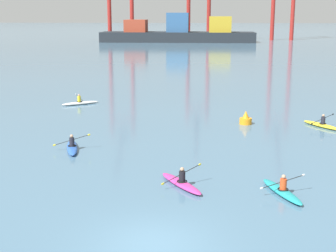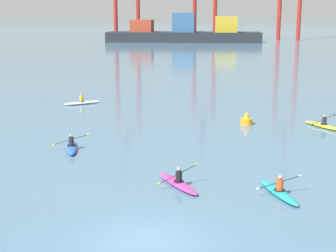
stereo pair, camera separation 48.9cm
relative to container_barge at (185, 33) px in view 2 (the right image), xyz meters
name	(u,v)px [view 2 (the right image)]	position (x,y,z in m)	size (l,w,h in m)	color
ground_plane	(146,243)	(5.57, -123.73, -2.53)	(800.00, 800.00, 0.00)	#476B84
container_barge	(185,33)	(0.00, 0.00, 0.00)	(43.19, 9.86, 8.10)	#1E2328
channel_buoy	(246,120)	(10.40, -104.38, -2.17)	(0.90, 0.90, 1.00)	orange
kayak_blue	(71,146)	(-0.48, -112.05, -2.36)	(2.16, 3.43, 0.95)	#2856B2
kayak_yellow	(323,125)	(15.77, -104.92, -2.36)	(2.41, 3.15, 0.95)	yellow
kayak_white	(82,102)	(-3.66, -97.54, -2.36)	(3.16, 2.39, 0.95)	silver
kayak_teal	(278,191)	(10.88, -118.55, -2.36)	(2.13, 3.40, 0.95)	teal
kayak_magenta	(178,183)	(6.31, -117.83, -2.36)	(2.39, 3.16, 1.00)	#C13384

